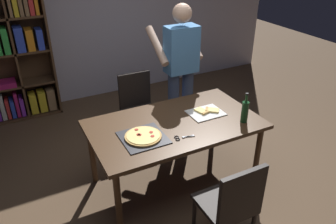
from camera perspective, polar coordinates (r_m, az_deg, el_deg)
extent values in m
plane|color=brown|center=(3.75, 1.07, -11.78)|extent=(12.00, 12.00, 0.00)
cube|color=#BCB7C6|center=(5.39, -12.55, 16.97)|extent=(6.40, 0.10, 2.80)
cube|color=#4C331E|center=(3.33, 1.18, -2.16)|extent=(1.71, 0.98, 0.04)
cylinder|color=#4C331E|center=(3.01, -8.56, -15.39)|extent=(0.06, 0.06, 0.71)
cylinder|color=#4C331E|center=(3.65, 15.13, -7.24)|extent=(0.06, 0.06, 0.71)
cylinder|color=#4C331E|center=(3.63, -12.94, -7.10)|extent=(0.06, 0.06, 0.71)
cylinder|color=#4C331E|center=(4.17, 7.84, -1.50)|extent=(0.06, 0.06, 0.71)
cube|color=black|center=(2.92, 9.73, -15.29)|extent=(0.42, 0.42, 0.04)
cube|color=black|center=(2.65, 12.65, -13.89)|extent=(0.42, 0.04, 0.45)
cylinder|color=black|center=(3.25, 10.14, -15.14)|extent=(0.04, 0.04, 0.41)
cylinder|color=black|center=(3.10, 4.52, -17.43)|extent=(0.04, 0.04, 0.41)
cube|color=black|center=(4.17, -4.65, -0.12)|extent=(0.42, 0.42, 0.04)
cube|color=black|center=(4.22, -5.79, 3.90)|extent=(0.42, 0.04, 0.45)
cylinder|color=black|center=(4.09, -5.86, -4.52)|extent=(0.04, 0.04, 0.41)
cylinder|color=black|center=(4.21, -1.31, -3.31)|extent=(0.04, 0.04, 0.41)
cylinder|color=black|center=(4.38, -7.63, -2.20)|extent=(0.04, 0.04, 0.41)
cylinder|color=black|center=(4.49, -3.33, -1.14)|extent=(0.04, 0.04, 0.41)
cube|color=#513823|center=(5.11, -19.81, 10.39)|extent=(0.03, 0.35, 1.95)
cube|color=#513823|center=(5.43, -25.20, -0.75)|extent=(1.40, 0.35, 0.03)
cube|color=#513823|center=(5.23, -26.30, 3.91)|extent=(1.34, 0.29, 0.03)
cube|color=#513823|center=(5.07, -24.96, 9.30)|extent=(0.03, 0.29, 1.89)
cube|color=silver|center=(5.32, -26.69, 0.98)|extent=(0.06, 0.22, 0.38)
cube|color=red|center=(5.34, -25.89, 0.63)|extent=(0.05, 0.22, 0.27)
cube|color=blue|center=(5.34, -25.20, 0.73)|extent=(0.05, 0.22, 0.26)
cube|color=#B21E66|center=(5.32, -24.64, 1.37)|extent=(0.05, 0.22, 0.36)
cube|color=purple|center=(5.34, -23.86, 1.07)|extent=(0.05, 0.22, 0.27)
cube|color=yellow|center=(5.34, -22.24, 1.55)|extent=(0.10, 0.22, 0.29)
cube|color=yellow|center=(5.34, -20.91, 1.93)|extent=(0.10, 0.22, 0.31)
cube|color=olive|center=(5.35, -19.57, 2.29)|extent=(0.11, 0.22, 0.32)
cube|color=#B21E66|center=(5.19, -26.41, 4.35)|extent=(0.31, 0.25, 0.08)
cube|color=green|center=(5.00, -26.27, 11.06)|extent=(0.07, 0.22, 0.35)
cube|color=blue|center=(5.01, -24.29, 11.42)|extent=(0.11, 0.22, 0.33)
cube|color=orange|center=(5.02, -22.78, 11.51)|extent=(0.09, 0.22, 0.29)
cube|color=blue|center=(5.03, -21.30, 11.74)|extent=(0.08, 0.22, 0.28)
cube|color=olive|center=(4.91, -25.79, 16.45)|extent=(0.04, 0.22, 0.31)
cube|color=yellow|center=(4.91, -25.00, 16.52)|extent=(0.06, 0.22, 0.30)
cube|color=olive|center=(4.91, -24.27, 16.86)|extent=(0.05, 0.22, 0.33)
cube|color=olive|center=(4.92, -23.46, 16.76)|extent=(0.05, 0.22, 0.28)
cube|color=red|center=(4.93, -22.67, 16.82)|extent=(0.06, 0.22, 0.27)
cube|color=orange|center=(4.93, -21.98, 17.32)|extent=(0.04, 0.22, 0.33)
cylinder|color=#38476B|center=(4.26, 3.32, 1.27)|extent=(0.14, 0.14, 0.95)
cylinder|color=#38476B|center=(4.18, 0.94, 0.69)|extent=(0.14, 0.14, 0.95)
cube|color=#4C8CD1|center=(3.93, 2.34, 10.72)|extent=(0.38, 0.22, 0.55)
sphere|color=#E0B293|center=(3.82, 2.47, 16.65)|extent=(0.22, 0.22, 0.22)
cylinder|color=#E0B293|center=(4.18, 3.93, 12.18)|extent=(0.09, 0.50, 0.39)
cylinder|color=#E0B293|center=(3.97, -1.90, 11.34)|extent=(0.09, 0.50, 0.39)
cube|color=#2D2D33|center=(3.08, -4.29, -4.43)|extent=(0.40, 0.40, 0.01)
cylinder|color=tan|center=(3.07, -4.30, -4.21)|extent=(0.34, 0.34, 0.02)
cylinder|color=#EACC6B|center=(3.07, -4.31, -4.03)|extent=(0.31, 0.31, 0.01)
cylinder|color=#B22819|center=(3.07, -4.92, -3.93)|extent=(0.04, 0.04, 0.00)
cylinder|color=#B22819|center=(3.08, -5.15, -3.87)|extent=(0.04, 0.04, 0.00)
cylinder|color=#B22819|center=(3.15, -5.49, -3.03)|extent=(0.04, 0.04, 0.00)
cylinder|color=#B22819|center=(3.04, -2.70, -4.18)|extent=(0.04, 0.04, 0.00)
cylinder|color=#B22819|center=(3.10, -2.93, -3.48)|extent=(0.04, 0.04, 0.00)
cube|color=white|center=(3.51, 6.51, -0.15)|extent=(0.36, 0.28, 0.01)
cube|color=#EACC6B|center=(3.54, 7.64, 0.31)|extent=(0.17, 0.16, 0.02)
cube|color=tan|center=(3.54, 6.68, 0.44)|extent=(0.08, 0.08, 0.02)
cube|color=#EACC6B|center=(3.51, 5.79, 0.20)|extent=(0.12, 0.16, 0.02)
cube|color=tan|center=(3.47, 6.51, -0.13)|extent=(0.09, 0.05, 0.02)
cylinder|color=#194723|center=(3.37, 13.09, 0.01)|extent=(0.07, 0.07, 0.22)
cylinder|color=#194723|center=(3.30, 13.37, 2.29)|extent=(0.03, 0.03, 0.08)
cylinder|color=black|center=(3.28, 13.47, 3.04)|extent=(0.03, 0.03, 0.02)
cube|color=silver|center=(3.10, 3.53, -4.21)|extent=(0.12, 0.02, 0.01)
cube|color=silver|center=(3.10, 3.53, -4.21)|extent=(0.12, 0.05, 0.01)
torus|color=black|center=(3.08, 1.47, -4.32)|extent=(0.05, 0.05, 0.01)
torus|color=black|center=(3.05, 1.68, -4.71)|extent=(0.05, 0.05, 0.01)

